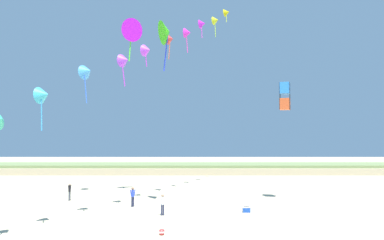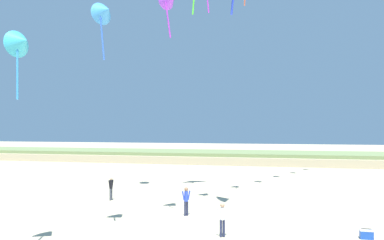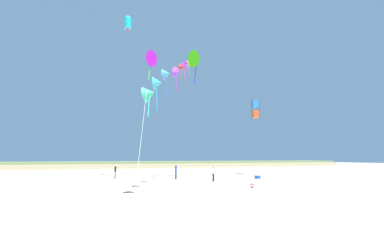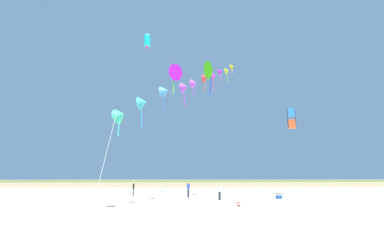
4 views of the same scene
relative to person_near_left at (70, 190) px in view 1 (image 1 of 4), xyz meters
name	(u,v)px [view 1 (image 1 of 4)]	position (x,y,z in m)	size (l,w,h in m)	color
ground_plane	(155,239)	(9.22, -14.68, -0.93)	(240.00, 240.00, 0.00)	beige
dune_ridge	(181,168)	(9.22, 33.86, -0.17)	(120.00, 12.79, 1.54)	#BFAE8B
person_near_left	(70,190)	(0.00, 0.00, 0.00)	(0.22, 0.57, 1.62)	#474C56
person_near_right	(163,203)	(9.16, -7.52, -0.03)	(0.53, 0.29, 1.57)	#282D4C
person_mid_center	(133,195)	(6.36, -3.53, 0.01)	(0.46, 0.46, 1.63)	#282D4C
kite_banner_string	(160,44)	(8.22, 0.69, 13.88)	(17.24, 35.17, 23.73)	#38C79F
large_kite_mid_trail	(167,32)	(9.06, -2.92, 14.03)	(1.81, 2.41, 4.55)	#3FD80D
large_kite_high_solo	(286,96)	(20.05, 0.05, 8.78)	(1.18, 1.18, 2.57)	#DF5628
large_kite_outer_drift	(131,30)	(4.74, 4.96, 16.40)	(2.66, 2.36, 4.65)	#CE19E8
beach_cooler	(247,210)	(15.54, -6.20, -0.72)	(0.58, 0.41, 0.46)	blue
beach_ball	(162,232)	(9.57, -13.81, -0.75)	(0.36, 0.36, 0.36)	red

